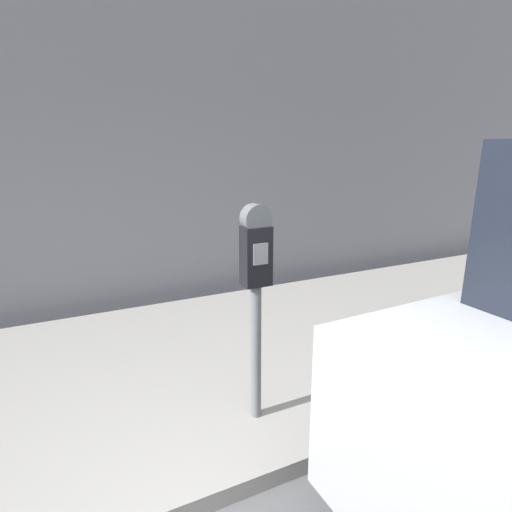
% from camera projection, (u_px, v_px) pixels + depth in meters
% --- Properties ---
extents(sidewalk, '(24.00, 2.80, 0.12)m').
position_uv_depth(sidewalk, '(162.00, 371.00, 3.33)').
color(sidewalk, '#9E9B96').
rests_on(sidewalk, ground_plane).
extents(building_facade, '(24.00, 0.30, 4.95)m').
position_uv_depth(building_facade, '(110.00, 90.00, 4.30)').
color(building_facade, gray).
rests_on(building_facade, ground_plane).
extents(parking_meter, '(0.17, 0.13, 1.43)m').
position_uv_depth(parking_meter, '(256.00, 279.00, 2.45)').
color(parking_meter, slate).
rests_on(parking_meter, sidewalk).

